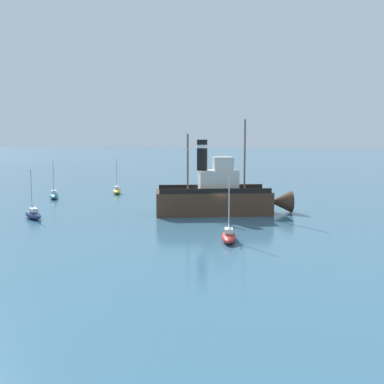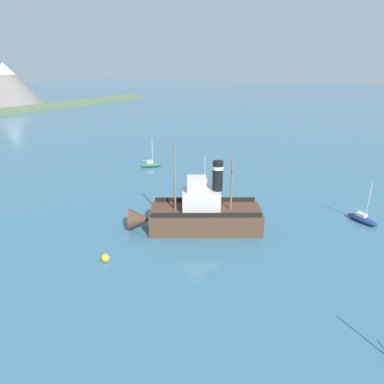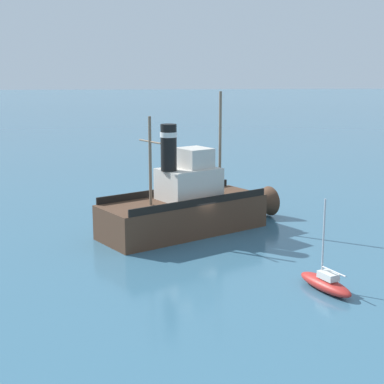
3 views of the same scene
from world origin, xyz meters
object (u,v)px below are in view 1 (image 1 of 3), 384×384
old_tugboat (219,196)px  sailboat_navy (33,214)px  sailboat_teal (54,195)px  sailboat_yellow (117,191)px  sailboat_red (229,236)px  mooring_buoy (285,201)px

old_tugboat → sailboat_navy: bearing=-53.7°
sailboat_teal → sailboat_yellow: 9.33m
old_tugboat → sailboat_teal: (-1.76, -24.50, -1.40)m
sailboat_teal → sailboat_navy: (12.94, 9.25, 0.00)m
sailboat_teal → sailboat_red: size_ratio=1.00×
sailboat_navy → sailboat_red: (1.00, 21.39, 0.00)m
sailboat_yellow → sailboat_red: (22.34, 26.57, 0.00)m
sailboat_navy → mooring_buoy: 28.97m
sailboat_navy → mooring_buoy: size_ratio=6.62×
old_tugboat → sailboat_yellow: size_ratio=2.87×
sailboat_red → mooring_buoy: bearing=-175.1°
old_tugboat → sailboat_yellow: old_tugboat is taller
sailboat_teal → sailboat_red: bearing=65.5°
old_tugboat → sailboat_teal: size_ratio=2.87×
old_tugboat → sailboat_red: bearing=26.8°
sailboat_yellow → mooring_buoy: sailboat_yellow is taller
sailboat_red → mooring_buoy: (-22.47, -1.94, -0.06)m
sailboat_yellow → mooring_buoy: bearing=90.3°
sailboat_teal → sailboat_yellow: same height
sailboat_yellow → mooring_buoy: size_ratio=6.62×
old_tugboat → sailboat_navy: 18.96m
old_tugboat → sailboat_navy: (11.19, -15.25, -1.40)m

